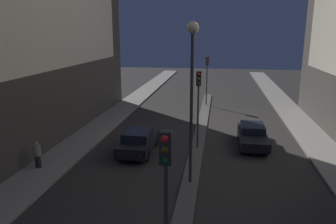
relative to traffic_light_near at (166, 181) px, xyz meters
The scene contains 8 objects.
median_strip 14.91m from the traffic_light_near, 90.00° to the left, with size 0.87×35.23×0.11m.
traffic_light_near is the anchor object (origin of this frame).
traffic_light_mid 12.89m from the traffic_light_near, 90.00° to the left, with size 0.32×0.42×5.07m.
traffic_light_far 26.24m from the traffic_light_near, 90.00° to the left, with size 0.32×0.42×5.07m.
street_lamp 7.97m from the traffic_light_near, 90.00° to the left, with size 0.59×0.59×8.01m.
car_left_lane 12.50m from the traffic_light_near, 107.68° to the left, with size 1.90×4.49×1.56m.
car_right_lane 14.97m from the traffic_light_near, 75.44° to the left, with size 1.82×4.75×1.42m.
pedestrian_on_left_sidewalk 12.20m from the traffic_light_near, 137.00° to the left, with size 0.42×0.42×1.55m.
Camera 1 is at (1.30, -3.66, 7.65)m, focal length 35.00 mm.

